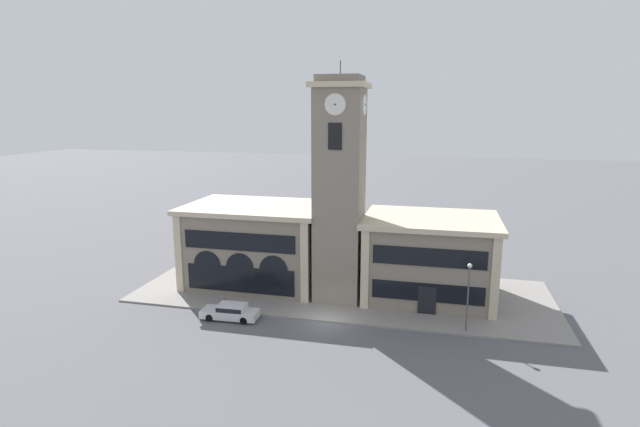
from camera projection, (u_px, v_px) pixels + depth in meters
The scene contains 8 objects.
ground_plane at pixel (325, 322), 40.96m from camera, with size 300.00×300.00×0.00m, color #56565B.
sidewalk_kerb at pixel (342, 291), 47.76m from camera, with size 38.61×14.34×0.15m.
clock_tower at pixel (339, 191), 44.11m from camera, with size 4.78×4.78×21.19m.
town_hall_left_wing at pixel (257, 244), 49.62m from camera, with size 13.66×9.60×7.98m.
town_hall_right_wing at pixel (430, 257), 45.83m from camera, with size 12.07×9.60×7.58m.
parked_car_near at pixel (231, 311), 41.51m from camera, with size 4.84×1.97×1.28m.
street_lamp at pixel (468, 287), 38.25m from camera, with size 0.36×0.36×5.54m.
fire_hydrant at pixel (224, 303), 43.46m from camera, with size 0.22×0.22×0.87m.
Camera 1 is at (8.46, -37.29, 17.20)m, focal length 28.00 mm.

